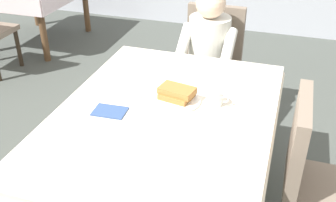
% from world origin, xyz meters
% --- Properties ---
extents(dining_table_main, '(1.12, 1.52, 0.74)m').
position_xyz_m(dining_table_main, '(0.00, 0.00, 0.65)').
color(dining_table_main, silver).
rests_on(dining_table_main, ground).
extents(chair_diner, '(0.44, 0.45, 0.93)m').
position_xyz_m(chair_diner, '(0.00, 1.17, 0.53)').
color(chair_diner, '#7A6B5B').
rests_on(chair_diner, ground).
extents(diner_person, '(0.40, 0.43, 1.12)m').
position_xyz_m(diner_person, '(0.00, 1.01, 0.67)').
color(diner_person, silver).
rests_on(diner_person, ground).
extents(chair_right_side, '(0.45, 0.44, 0.93)m').
position_xyz_m(chair_right_side, '(0.77, 0.00, 0.53)').
color(chair_right_side, '#7A6B5B').
rests_on(chair_right_side, ground).
extents(plate_breakfast, '(0.28, 0.28, 0.02)m').
position_xyz_m(plate_breakfast, '(0.02, 0.13, 0.75)').
color(plate_breakfast, white).
rests_on(plate_breakfast, dining_table_main).
extents(breakfast_stack, '(0.20, 0.17, 0.06)m').
position_xyz_m(breakfast_stack, '(0.03, 0.14, 0.79)').
color(breakfast_stack, '#A36B33').
rests_on(breakfast_stack, plate_breakfast).
extents(cup_coffee, '(0.11, 0.08, 0.08)m').
position_xyz_m(cup_coffee, '(0.23, 0.16, 0.78)').
color(cup_coffee, white).
rests_on(cup_coffee, dining_table_main).
extents(fork_left_of_plate, '(0.02, 0.18, 0.00)m').
position_xyz_m(fork_left_of_plate, '(-0.17, 0.11, 0.74)').
color(fork_left_of_plate, silver).
rests_on(fork_left_of_plate, dining_table_main).
extents(knife_right_of_plate, '(0.02, 0.20, 0.00)m').
position_xyz_m(knife_right_of_plate, '(0.21, 0.11, 0.74)').
color(knife_right_of_plate, silver).
rests_on(knife_right_of_plate, dining_table_main).
extents(spoon_near_edge, '(0.15, 0.03, 0.00)m').
position_xyz_m(spoon_near_edge, '(0.03, -0.20, 0.74)').
color(spoon_near_edge, silver).
rests_on(spoon_near_edge, dining_table_main).
extents(napkin_folded, '(0.18, 0.13, 0.01)m').
position_xyz_m(napkin_folded, '(-0.27, -0.08, 0.74)').
color(napkin_folded, '#334C7F').
rests_on(napkin_folded, dining_table_main).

